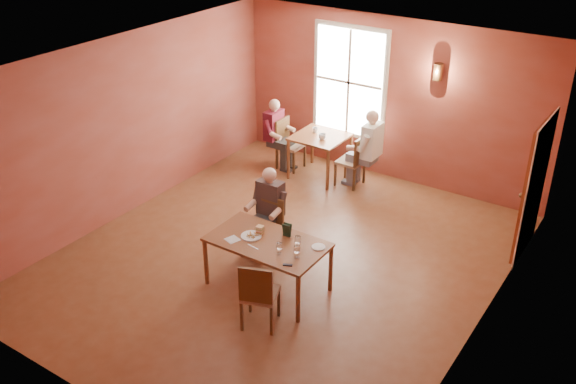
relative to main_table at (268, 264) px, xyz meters
The scene contains 30 objects.
ground 0.83m from the main_table, 110.23° to the left, with size 6.00×7.00×0.01m, color brown.
wall_back 4.35m from the main_table, 93.48° to the left, with size 6.00×0.04×3.00m, color brown.
wall_front 3.03m from the main_table, 95.20° to the right, with size 6.00×0.04×3.00m, color brown.
wall_left 3.51m from the main_table, 167.99° to the left, with size 0.04×7.00×3.00m, color brown.
wall_right 3.04m from the main_table, 14.16° to the left, with size 0.04×7.00×3.00m, color brown.
ceiling 2.72m from the main_table, 110.23° to the left, with size 6.00×7.00×0.04m, color white.
window 4.47m from the main_table, 104.29° to the left, with size 1.36×0.10×1.96m, color white.
door 4.08m from the main_table, 48.11° to the left, with size 0.12×1.04×2.10m, color maroon.
wall_sconce 4.53m from the main_table, 81.05° to the left, with size 0.16×0.16×0.28m, color brown.
main_table is the anchor object (origin of this frame).
chair_diner_main 0.82m from the main_table, 127.57° to the left, with size 0.40×0.40×0.92m, color brown, non-canonical shape.
diner_main 0.84m from the main_table, 128.88° to the left, with size 0.52×0.52×1.30m, color black, non-canonical shape.
chair_empty 0.81m from the main_table, 61.54° to the right, with size 0.43×0.43×0.98m, color brown, non-canonical shape.
plate_food 0.47m from the main_table, behind, with size 0.29×0.29×0.04m, color silver.
sandwich 0.48m from the main_table, 154.85° to the left, with size 0.09×0.09×0.11m, color tan.
goblet_a 0.66m from the main_table, ahead, with size 0.08×0.08×0.20m, color white, non-canonical shape.
goblet_b 0.75m from the main_table, 12.47° to the right, with size 0.08×0.08×0.20m, color white, non-canonical shape.
goblet_c 0.60m from the main_table, 28.81° to the right, with size 0.08×0.08×0.19m, color silver, non-canonical shape.
menu_stand 0.56m from the main_table, 58.52° to the left, with size 0.12×0.06×0.20m, color black.
knife 0.45m from the main_table, 106.83° to the right, with size 0.19×0.02×0.00m, color silver.
napkin 0.61m from the main_table, 150.49° to the right, with size 0.17×0.17×0.01m, color silver.
side_plate 0.81m from the main_table, 20.29° to the left, with size 0.19×0.19×0.01m, color white.
sunglasses 0.76m from the main_table, 31.19° to the right, with size 0.12×0.04×0.02m, color black.
second_table 3.68m from the main_table, 109.81° to the left, with size 0.93×0.93×0.82m, color brown, non-canonical shape.
chair_diner_white 3.51m from the main_table, 99.78° to the left, with size 0.43×0.43×0.98m, color brown, non-canonical shape.
diner_white 3.52m from the main_table, 99.30° to the left, with size 0.58×0.58×1.44m, color silver, non-canonical shape.
chair_diner_maroon 3.95m from the main_table, 118.72° to the left, with size 0.43×0.43×0.98m, color brown, non-canonical shape.
diner_maroon 3.97m from the main_table, 119.10° to the left, with size 0.53×0.53×1.32m, color #4E1418, non-canonical shape.
cup_a 3.56m from the main_table, 108.71° to the left, with size 0.13×0.13×0.11m, color silver.
cup_b 3.85m from the main_table, 111.69° to the left, with size 0.10×0.10×0.10m, color silver.
Camera 1 is at (4.60, -6.72, 5.39)m, focal length 40.00 mm.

